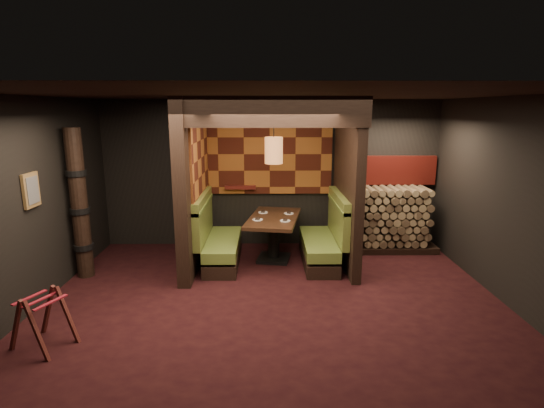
{
  "coord_description": "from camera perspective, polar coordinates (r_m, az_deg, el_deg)",
  "views": [
    {
      "loc": [
        -0.09,
        -5.47,
        2.68
      ],
      "look_at": [
        0.0,
        1.3,
        1.15
      ],
      "focal_mm": 28.0,
      "sensor_mm": 36.0,
      "label": 1
    }
  ],
  "objects": [
    {
      "name": "luggage_rack",
      "position": [
        5.64,
        -28.51,
        -13.32
      ],
      "size": [
        0.77,
        0.67,
        0.7
      ],
      "color": "#491B16",
      "rests_on": "floor"
    },
    {
      "name": "wall_left",
      "position": [
        6.44,
        -30.22,
        -0.26
      ],
      "size": [
        0.02,
        5.5,
        2.85
      ],
      "primitive_type": "cube",
      "color": "black",
      "rests_on": "ground"
    },
    {
      "name": "wall_front",
      "position": [
        2.99,
        1.1,
        -12.17
      ],
      "size": [
        6.5,
        0.02,
        2.85
      ],
      "primitive_type": "cube",
      "color": "black",
      "rests_on": "ground"
    },
    {
      "name": "tapa_side_panel",
      "position": [
        7.43,
        -9.65,
        6.15
      ],
      "size": [
        0.04,
        1.85,
        1.45
      ],
      "primitive_type": "cube",
      "color": "#94511F",
      "rests_on": "partition_left"
    },
    {
      "name": "bay_front_post",
      "position": [
        7.68,
        10.38,
        3.12
      ],
      "size": [
        0.08,
        0.08,
        2.85
      ],
      "primitive_type": "cube",
      "color": "black",
      "rests_on": "floor"
    },
    {
      "name": "lacquer_shelf",
      "position": [
        8.27,
        -4.29,
        2.26
      ],
      "size": [
        0.6,
        0.12,
        0.07
      ],
      "primitive_type": "cube",
      "color": "#561914",
      "rests_on": "wall_back"
    },
    {
      "name": "booth_bench_right",
      "position": [
        7.54,
        7.08,
        -4.95
      ],
      "size": [
        0.68,
        1.6,
        1.14
      ],
      "color": "black",
      "rests_on": "floor"
    },
    {
      "name": "framed_picture",
      "position": [
        6.47,
        -29.65,
        1.62
      ],
      "size": [
        0.05,
        0.36,
        0.46
      ],
      "color": "olive",
      "rests_on": "wall_left"
    },
    {
      "name": "partition_left",
      "position": [
        7.33,
        -10.66,
        2.67
      ],
      "size": [
        0.2,
        2.2,
        2.85
      ],
      "primitive_type": "cube",
      "color": "black",
      "rests_on": "floor"
    },
    {
      "name": "booth_bench_left",
      "position": [
        7.52,
        -7.41,
        -5.01
      ],
      "size": [
        0.68,
        1.6,
        1.14
      ],
      "color": "black",
      "rests_on": "floor"
    },
    {
      "name": "dining_table",
      "position": [
        7.57,
        0.22,
        -3.46
      ],
      "size": [
        1.08,
        1.64,
        0.8
      ],
      "color": "black",
      "rests_on": "floor"
    },
    {
      "name": "wall_right",
      "position": [
        6.53,
        30.1,
        -0.08
      ],
      "size": [
        0.02,
        5.5,
        2.85
      ],
      "primitive_type": "cube",
      "color": "black",
      "rests_on": "ground"
    },
    {
      "name": "place_settings",
      "position": [
        7.5,
        0.23,
        -1.65
      ],
      "size": [
        0.74,
        0.78,
        0.03
      ],
      "color": "white",
      "rests_on": "dining_table"
    },
    {
      "name": "totem_column",
      "position": [
        7.35,
        -24.47,
        -0.14
      ],
      "size": [
        0.31,
        0.31,
        2.4
      ],
      "color": "black",
      "rests_on": "floor"
    },
    {
      "name": "partition_right",
      "position": [
        7.41,
        10.08,
        2.79
      ],
      "size": [
        0.15,
        2.1,
        2.85
      ],
      "primitive_type": "cube",
      "color": "black",
      "rests_on": "floor"
    },
    {
      "name": "pendant_lamp",
      "position": [
        7.25,
        0.24,
        7.24
      ],
      "size": [
        0.31,
        0.31,
        1.09
      ],
      "color": "#A86533",
      "rests_on": "ceiling"
    },
    {
      "name": "wall_back",
      "position": [
        8.32,
        -0.14,
        4.07
      ],
      "size": [
        6.5,
        0.02,
        2.85
      ],
      "primitive_type": "cube",
      "color": "black",
      "rests_on": "ground"
    },
    {
      "name": "floor",
      "position": [
        6.09,
        0.17,
        -13.46
      ],
      "size": [
        6.5,
        5.5,
        0.02
      ],
      "primitive_type": "cube",
      "color": "black",
      "rests_on": "ground"
    },
    {
      "name": "ceiling",
      "position": [
        5.47,
        0.19,
        14.62
      ],
      "size": [
        6.5,
        5.5,
        0.02
      ],
      "primitive_type": "cube",
      "color": "black",
      "rests_on": "ground"
    },
    {
      "name": "mosaic_header",
      "position": [
        8.57,
        15.38,
        4.4
      ],
      "size": [
        1.83,
        0.1,
        0.56
      ],
      "primitive_type": "cube",
      "color": "maroon",
      "rests_on": "wall_back"
    },
    {
      "name": "firewood_stack",
      "position": [
        8.43,
        15.64,
        -1.94
      ],
      "size": [
        1.73,
        0.7,
        1.22
      ],
      "color": "black",
      "rests_on": "floor"
    },
    {
      "name": "tapa_back_panel",
      "position": [
        8.22,
        -0.31,
        6.74
      ],
      "size": [
        2.4,
        0.06,
        1.55
      ],
      "primitive_type": "cube",
      "color": "#94511F",
      "rests_on": "wall_back"
    },
    {
      "name": "header_beam",
      "position": [
        6.17,
        -0.16,
        12.27
      ],
      "size": [
        2.85,
        0.18,
        0.44
      ],
      "primitive_type": "cube",
      "color": "black",
      "rests_on": "partition_left"
    }
  ]
}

